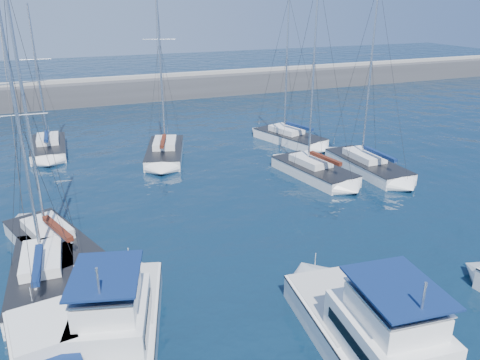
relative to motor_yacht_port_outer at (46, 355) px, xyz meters
name	(u,v)px	position (x,y,z in m)	size (l,w,h in m)	color
ground	(292,299)	(11.24, 0.80, -0.94)	(220.00, 220.00, 0.00)	black
breakwater	(122,93)	(11.24, 52.80, 0.11)	(160.00, 6.00, 4.45)	#424244
motor_yacht_port_outer	(46,355)	(0.00, 0.00, 0.00)	(3.33, 6.47, 3.20)	white
motor_yacht_port_inner	(116,328)	(2.73, 0.39, 0.19)	(5.62, 9.49, 4.69)	white
motor_yacht_stbd_inner	(375,340)	(12.18, -4.29, 0.19)	(4.77, 10.01, 4.69)	white
sailboat_mid_a	(43,275)	(-0.08, 6.84, -0.43)	(3.47, 8.32, 13.97)	white
sailboat_mid_b	(52,242)	(0.44, 10.37, -0.41)	(5.53, 8.43, 15.57)	white
sailboat_mid_d	(314,170)	(20.94, 15.25, -0.41)	(4.43, 8.18, 15.85)	white
sailboat_mid_e	(367,165)	(25.85, 14.65, -0.42)	(3.21, 8.61, 15.42)	white
sailboat_back_a	(49,147)	(0.72, 30.44, -0.43)	(3.35, 7.70, 13.82)	white
sailboat_back_b	(165,151)	(10.71, 24.87, -0.40)	(5.46, 8.75, 16.91)	white
sailboat_back_c	(289,137)	(23.68, 24.78, -0.42)	(5.26, 8.43, 14.40)	white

